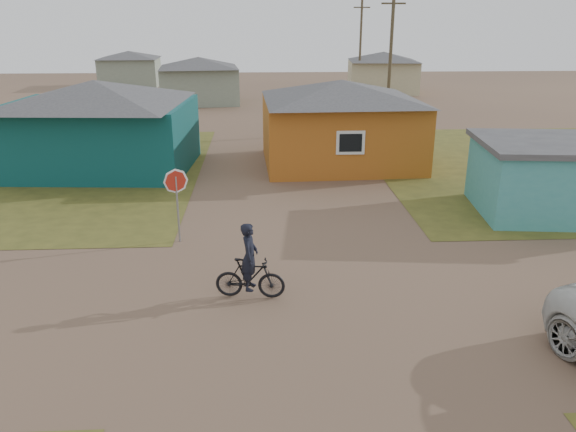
% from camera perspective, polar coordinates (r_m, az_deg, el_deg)
% --- Properties ---
extents(ground, '(120.00, 120.00, 0.00)m').
position_cam_1_polar(ground, '(13.68, 2.85, -9.35)').
color(ground, brown).
extents(house_teal, '(8.93, 7.08, 4.00)m').
position_cam_1_polar(house_teal, '(26.80, -18.74, 8.81)').
color(house_teal, '#0B3E3F').
rests_on(house_teal, ground).
extents(house_yellow, '(7.72, 6.76, 3.90)m').
position_cam_1_polar(house_yellow, '(26.58, 5.37, 9.56)').
color(house_yellow, '#AF5D1B').
rests_on(house_yellow, ground).
extents(shed_turquoise, '(6.71, 4.93, 2.60)m').
position_cam_1_polar(shed_turquoise, '(21.98, 26.62, 3.55)').
color(shed_turquoise, teal).
rests_on(shed_turquoise, ground).
extents(house_pale_west, '(7.04, 6.15, 3.60)m').
position_cam_1_polar(house_pale_west, '(46.39, -9.00, 13.53)').
color(house_pale_west, gray).
rests_on(house_pale_west, ground).
extents(house_beige_east, '(6.95, 6.05, 3.60)m').
position_cam_1_polar(house_beige_east, '(53.32, 9.60, 14.27)').
color(house_beige_east, tan).
rests_on(house_beige_east, ground).
extents(house_pale_north, '(6.28, 5.81, 3.40)m').
position_cam_1_polar(house_pale_north, '(59.48, -15.76, 14.26)').
color(house_pale_north, gray).
rests_on(house_pale_north, ground).
extents(utility_pole_near, '(1.40, 0.20, 8.00)m').
position_cam_1_polar(utility_pole_near, '(34.87, 10.34, 15.27)').
color(utility_pole_near, brown).
rests_on(utility_pole_near, ground).
extents(utility_pole_far, '(1.40, 0.20, 8.00)m').
position_cam_1_polar(utility_pole_far, '(50.73, 7.36, 16.70)').
color(utility_pole_far, brown).
rests_on(utility_pole_far, ground).
extents(stop_sign, '(0.77, 0.07, 2.34)m').
position_cam_1_polar(stop_sign, '(17.25, -11.28, 2.77)').
color(stop_sign, gray).
rests_on(stop_sign, ground).
extents(cyclist, '(1.79, 0.72, 1.96)m').
position_cam_1_polar(cyclist, '(13.89, -3.89, -5.59)').
color(cyclist, black).
rests_on(cyclist, ground).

